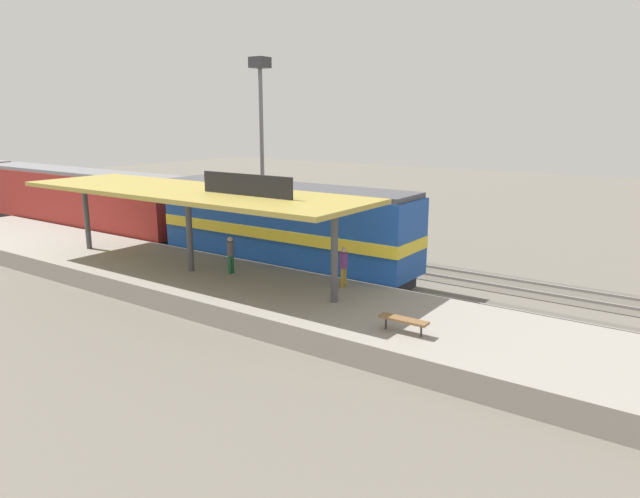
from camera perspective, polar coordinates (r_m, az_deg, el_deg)
The scene contains 11 objects.
ground_plane at distance 32.32m, azimuth -3.92°, elevation -1.17°, with size 120.00×120.00×0.00m, color #666056.
track_near at distance 30.84m, azimuth -6.25°, elevation -1.86°, with size 3.20×110.00×0.16m.
track_far at distance 34.31m, azimuth -1.19°, elevation -0.25°, with size 3.20×110.00×0.16m.
platform at distance 27.57m, azimuth -12.58°, elevation -3.01°, with size 6.00×44.00×0.90m, color gray.
station_canopy at distance 26.68m, azimuth -12.88°, elevation 5.42°, with size 5.20×18.00×4.70m.
platform_bench at distance 19.36m, azimuth 8.27°, elevation -6.99°, with size 0.44×1.70×0.50m.
locomotive at distance 29.13m, azimuth -3.60°, elevation 2.11°, with size 2.93×14.43×4.44m.
passenger_carriage_front at distance 42.63m, azimuth -22.93°, elevation 4.47°, with size 2.90×20.00×4.24m.
light_mast at distance 39.77m, azimuth -5.88°, elevation 13.67°, with size 1.10×1.10×11.70m.
person_waiting at distance 26.41m, azimuth -8.86°, elevation -0.40°, with size 0.34×0.34×1.71m.
person_walking at distance 24.03m, azimuth 2.35°, elevation -1.60°, with size 0.34×0.34×1.71m.
Camera 1 is at (-22.31, -19.76, 7.94)m, focal length 32.28 mm.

